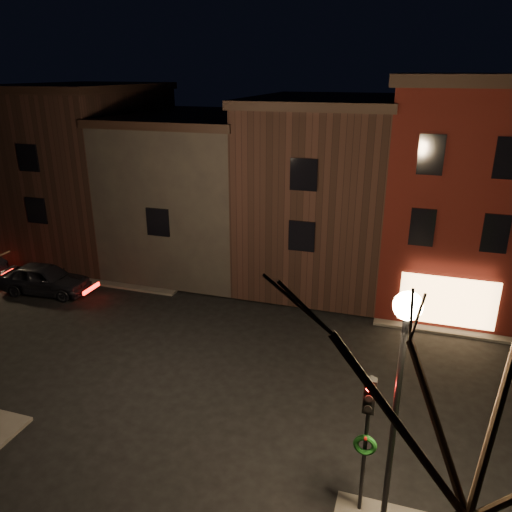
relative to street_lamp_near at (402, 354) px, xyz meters
The scene contains 10 objects.
ground 10.06m from the street_lamp_near, 135.94° to the left, with size 120.00×120.00×0.00m, color black.
sidewalk_far_left 37.26m from the street_lamp_near, 135.22° to the left, with size 30.00×30.00×0.12m, color #2D2B28.
corner_building 15.58m from the street_lamp_near, 83.37° to the left, with size 6.50×8.50×10.50m.
row_building_a 17.16m from the street_lamp_near, 105.90° to the left, with size 7.30×10.30×9.40m.
row_building_b 20.39m from the street_lamp_near, 125.91° to the left, with size 7.80×10.30×8.40m.
row_building_c 25.32m from the street_lamp_near, 139.33° to the left, with size 7.30×10.30×9.90m.
street_lamp_near is the anchor object (origin of this frame).
traffic_signal 2.49m from the street_lamp_near, 140.63° to the left, with size 0.58×0.38×4.05m.
bare_tree_right 2.98m from the street_lamp_near, 62.53° to the right, with size 6.40×6.40×8.50m.
parked_car_a 20.41m from the street_lamp_near, 151.65° to the left, with size 1.84×4.58×1.56m, color black.
Camera 1 is at (6.03, -15.56, 10.75)m, focal length 35.00 mm.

